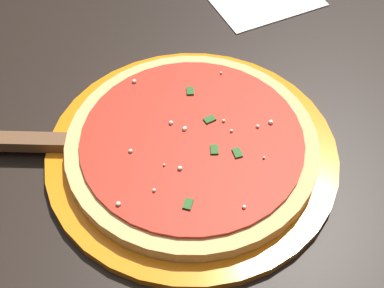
% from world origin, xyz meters
% --- Properties ---
extents(restaurant_table, '(1.09, 0.72, 0.74)m').
position_xyz_m(restaurant_table, '(0.00, 0.00, 0.60)').
color(restaurant_table, black).
rests_on(restaurant_table, ground_plane).
extents(serving_plate, '(0.31, 0.31, 0.01)m').
position_xyz_m(serving_plate, '(0.02, -0.03, 0.74)').
color(serving_plate, orange).
rests_on(serving_plate, restaurant_table).
extents(pizza, '(0.27, 0.27, 0.02)m').
position_xyz_m(pizza, '(0.02, -0.03, 0.76)').
color(pizza, '#DBB26B').
rests_on(pizza, serving_plate).
extents(pizza_server, '(0.22, 0.11, 0.01)m').
position_xyz_m(pizza_server, '(-0.13, 0.02, 0.75)').
color(pizza_server, silver).
rests_on(pizza_server, serving_plate).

